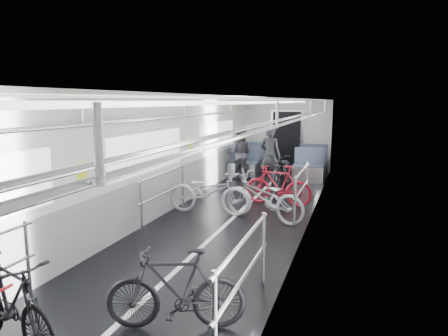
% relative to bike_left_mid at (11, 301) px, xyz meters
% --- Properties ---
extents(car_shell, '(3.02, 14.01, 2.41)m').
position_rel_bike_left_mid_xyz_m(car_shell, '(0.72, 5.86, 0.65)').
color(car_shell, black).
rests_on(car_shell, ground).
extents(bike_left_mid, '(1.66, 0.94, 0.96)m').
position_rel_bike_left_mid_xyz_m(bike_left_mid, '(0.00, 0.00, 0.00)').
color(bike_left_mid, black).
rests_on(bike_left_mid, floor).
extents(bike_left_far, '(1.80, 0.65, 0.94)m').
position_rel_bike_left_mid_xyz_m(bike_left_far, '(0.12, 5.00, -0.01)').
color(bike_left_far, '#B7B6BB').
rests_on(bike_left_far, floor).
extents(bike_right_near, '(1.52, 0.87, 0.88)m').
position_rel_bike_left_mid_xyz_m(bike_right_near, '(1.35, 0.81, -0.04)').
color(bike_right_near, black).
rests_on(bike_right_near, floor).
extents(bike_right_mid, '(1.90, 1.15, 0.94)m').
position_rel_bike_left_mid_xyz_m(bike_right_mid, '(1.33, 4.89, -0.01)').
color(bike_right_mid, '#B4B3B8').
rests_on(bike_right_mid, floor).
extents(bike_right_far, '(1.58, 0.55, 0.93)m').
position_rel_bike_left_mid_xyz_m(bike_right_far, '(1.38, 6.15, -0.02)').
color(bike_right_far, '#B51627').
rests_on(bike_right_far, floor).
extents(bike_aisle, '(0.78, 1.90, 0.98)m').
position_rel_bike_left_mid_xyz_m(bike_aisle, '(1.13, 8.03, 0.01)').
color(bike_aisle, black).
rests_on(bike_aisle, floor).
extents(person_standing, '(0.71, 0.56, 1.70)m').
position_rel_bike_left_mid_xyz_m(person_standing, '(0.77, 8.13, 0.37)').
color(person_standing, black).
rests_on(person_standing, floor).
extents(person_seated, '(0.82, 0.67, 1.58)m').
position_rel_bike_left_mid_xyz_m(person_seated, '(-0.31, 8.82, 0.31)').
color(person_seated, '#2F2C34').
rests_on(person_seated, floor).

